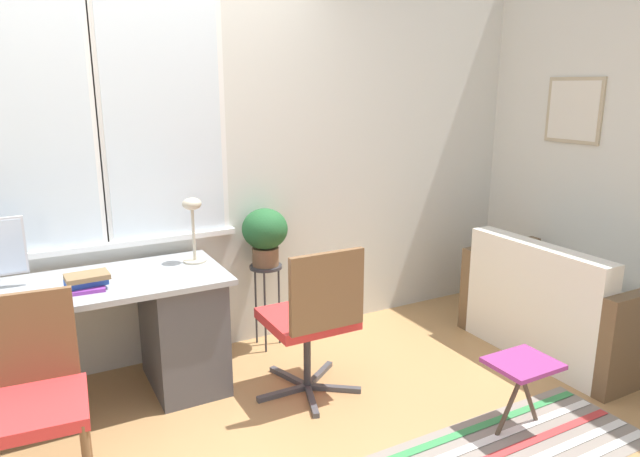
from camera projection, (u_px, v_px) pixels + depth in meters
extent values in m
plane|color=tan|center=(176.00, 416.00, 3.15)|extent=(14.00, 14.00, 0.00)
cube|color=silver|center=(130.00, 157.00, 3.45)|extent=(9.00, 0.06, 2.70)
cube|color=white|center=(23.00, 126.00, 3.11)|extent=(0.77, 0.02, 1.48)
cube|color=white|center=(23.00, 126.00, 3.10)|extent=(0.70, 0.01, 1.41)
cube|color=white|center=(164.00, 122.00, 3.47)|extent=(0.77, 0.02, 1.48)
cube|color=white|center=(164.00, 122.00, 3.46)|extent=(0.70, 0.01, 1.41)
cube|color=white|center=(109.00, 245.00, 3.47)|extent=(1.59, 0.11, 0.04)
cube|color=silver|center=(569.00, 144.00, 4.20)|extent=(0.06, 9.00, 2.70)
cube|color=tan|center=(574.00, 110.00, 4.08)|extent=(0.02, 0.46, 0.46)
cube|color=silver|center=(573.00, 110.00, 4.08)|extent=(0.01, 0.41, 0.41)
cube|color=#9EA3A8|center=(34.00, 294.00, 2.97)|extent=(2.01, 0.67, 0.03)
cube|color=#4C4C51|center=(183.00, 330.00, 3.42)|extent=(0.40, 0.59, 0.70)
ellipsoid|color=silver|center=(40.00, 298.00, 2.84)|extent=(0.04, 0.06, 0.03)
cylinder|color=#BCB299|center=(195.00, 261.00, 3.46)|extent=(0.14, 0.14, 0.01)
cylinder|color=#BCB299|center=(194.00, 234.00, 3.42)|extent=(0.02, 0.02, 0.32)
ellipsoid|color=#BCB299|center=(192.00, 204.00, 3.38)|extent=(0.11, 0.11, 0.07)
cube|color=purple|center=(88.00, 288.00, 3.00)|extent=(0.18, 0.18, 0.02)
cube|color=#2851B2|center=(86.00, 282.00, 3.00)|extent=(0.21, 0.13, 0.04)
cube|color=olive|center=(87.00, 276.00, 2.99)|extent=(0.22, 0.16, 0.03)
cylinder|color=brown|center=(85.00, 422.00, 2.72)|extent=(0.04, 0.04, 0.43)
cube|color=red|center=(33.00, 410.00, 2.42)|extent=(0.48, 0.46, 0.06)
cube|color=brown|center=(28.00, 337.00, 2.56)|extent=(0.40, 0.07, 0.43)
cube|color=#47474C|center=(283.00, 393.00, 3.35)|extent=(0.32, 0.04, 0.03)
cube|color=#47474C|center=(312.00, 401.00, 3.27)|extent=(0.14, 0.32, 0.03)
cube|color=#47474C|center=(334.00, 388.00, 3.40)|extent=(0.28, 0.22, 0.03)
cube|color=#47474C|center=(319.00, 374.00, 3.56)|extent=(0.28, 0.22, 0.03)
cube|color=#47474C|center=(289.00, 377.00, 3.53)|extent=(0.13, 0.32, 0.03)
cylinder|color=#333338|center=(307.00, 354.00, 3.37)|extent=(0.04, 0.04, 0.39)
cube|color=red|center=(307.00, 318.00, 3.32)|extent=(0.48, 0.46, 0.06)
cube|color=brown|center=(327.00, 291.00, 3.05)|extent=(0.44, 0.04, 0.43)
cube|color=white|center=(561.00, 321.00, 3.90)|extent=(0.72, 1.05, 0.41)
cube|color=white|center=(537.00, 272.00, 3.67)|extent=(0.16, 1.05, 0.37)
cube|color=brown|center=(500.00, 282.00, 4.36)|extent=(0.72, 0.09, 0.62)
cylinder|color=#333338|center=(266.00, 267.00, 3.85)|extent=(0.22, 0.22, 0.02)
cylinder|color=#333338|center=(279.00, 305.00, 3.97)|extent=(0.01, 0.01, 0.57)
cylinder|color=#333338|center=(256.00, 305.00, 3.97)|extent=(0.01, 0.01, 0.57)
cylinder|color=#333338|center=(265.00, 313.00, 3.83)|extent=(0.01, 0.01, 0.57)
cylinder|color=brown|center=(266.00, 256.00, 3.83)|extent=(0.18, 0.18, 0.12)
ellipsoid|color=#235B2D|center=(265.00, 229.00, 3.79)|extent=(0.30, 0.30, 0.27)
cube|color=gray|center=(505.00, 453.00, 2.82)|extent=(1.56, 0.61, 0.01)
cube|color=#C63838|center=(505.00, 452.00, 2.82)|extent=(1.53, 0.05, 0.00)
cube|color=white|center=(488.00, 440.00, 2.92)|extent=(1.53, 0.05, 0.00)
cube|color=#388E4C|center=(473.00, 429.00, 3.01)|extent=(1.53, 0.05, 0.00)
cube|color=#93337A|center=(523.00, 363.00, 2.94)|extent=(0.33, 0.28, 0.02)
cylinder|color=#4C3D2D|center=(512.00, 400.00, 2.96)|extent=(0.20, 0.02, 0.38)
cylinder|color=#4C3D2D|center=(528.00, 394.00, 3.02)|extent=(0.20, 0.02, 0.38)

